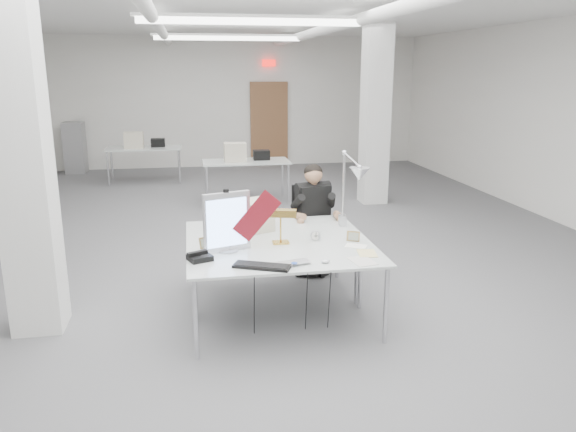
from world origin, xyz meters
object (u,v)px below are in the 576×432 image
desk_main (286,257)px  office_chair (312,234)px  bankers_lamp (281,228)px  beige_monitor (254,216)px  desk_phone (200,258)px  architect_lamp (350,190)px  monitor (227,222)px  laptop (294,265)px  seated_person (313,201)px

desk_main → office_chair: 1.66m
bankers_lamp → beige_monitor: size_ratio=0.91×
desk_phone → architect_lamp: size_ratio=0.22×
monitor → desk_phone: bearing=-157.5°
beige_monitor → bankers_lamp: bearing=-90.0°
office_chair → architect_lamp: 1.16m
desk_main → laptop: bearing=-85.8°
seated_person → desk_phone: seated_person is taller
office_chair → laptop: bearing=-119.1°
seated_person → desk_main: bearing=-123.5°
desk_main → laptop: laptop is taller
architect_lamp → office_chair: bearing=101.9°
seated_person → bankers_lamp: bearing=-129.4°
beige_monitor → monitor: bearing=-138.9°
office_chair → monitor: bearing=-142.2°
monitor → laptop: monitor is taller
office_chair → laptop: office_chair is taller
desk_phone → laptop: bearing=-41.9°
seated_person → laptop: (-0.56, -1.78, -0.13)m
desk_main → laptop: (0.02, -0.30, 0.02)m
desk_main → monitor: (-0.52, 0.23, 0.29)m
desk_main → architect_lamp: 1.11m
office_chair → bankers_lamp: (-0.57, -1.15, 0.42)m
office_chair → architect_lamp: architect_lamp is taller
monitor → beige_monitor: 0.74m
desk_main → architect_lamp: (0.78, 0.64, 0.46)m
office_chair → laptop: 1.93m
monitor → bankers_lamp: bearing=-2.2°
desk_main → seated_person: (0.58, 1.48, 0.16)m
office_chair → desk_main: bearing=-122.9°
desk_main → seated_person: bearing=68.6°
seated_person → monitor: seated_person is taller
seated_person → monitor: 1.67m
office_chair → desk_phone: office_chair is taller
seated_person → laptop: size_ratio=2.90×
desk_main → desk_phone: 0.78m
desk_main → seated_person: 1.60m
monitor → beige_monitor: size_ratio=1.65×
desk_main → monitor: size_ratio=3.20×
monitor → bankers_lamp: 0.56m
office_chair → desk_phone: 2.07m
office_chair → seated_person: 0.42m
desk_main → architect_lamp: size_ratio=2.02×
seated_person → architect_lamp: architect_lamp is taller
architect_lamp → desk_main: bearing=-141.4°
laptop → beige_monitor: size_ratio=0.93×
seated_person → desk_phone: (-1.36, -1.48, -0.12)m
office_chair → seated_person: (0.00, -0.05, 0.41)m
laptop → desk_phone: 0.86m
beige_monitor → architect_lamp: size_ratio=0.38×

